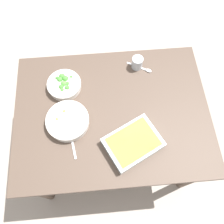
{
  "coord_description": "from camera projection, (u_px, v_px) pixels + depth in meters",
  "views": [
    {
      "loc": [
        -0.05,
        -0.57,
        2.06
      ],
      "look_at": [
        0.0,
        0.0,
        0.74
      ],
      "focal_mm": 37.52,
      "sensor_mm": 36.0,
      "label": 1
    }
  ],
  "objects": [
    {
      "name": "ground_plane",
      "position": [
        112.0,
        145.0,
        2.11
      ],
      "size": [
        6.0,
        6.0,
        0.0
      ],
      "primitive_type": "plane",
      "color": "#9E9389"
    },
    {
      "name": "dining_table",
      "position": [
        112.0,
        118.0,
        1.52
      ],
      "size": [
        1.2,
        0.9,
        0.74
      ],
      "color": "#4C3D33",
      "rests_on": "ground_plane"
    },
    {
      "name": "stew_bowl",
      "position": [
        68.0,
        121.0,
        1.38
      ],
      "size": [
        0.25,
        0.25,
        0.06
      ],
      "color": "silver",
      "rests_on": "dining_table"
    },
    {
      "name": "broccoli_bowl",
      "position": [
        64.0,
        85.0,
        1.48
      ],
      "size": [
        0.21,
        0.21,
        0.07
      ],
      "color": "silver",
      "rests_on": "dining_table"
    },
    {
      "name": "baking_dish",
      "position": [
        133.0,
        143.0,
        1.32
      ],
      "size": [
        0.37,
        0.33,
        0.06
      ],
      "color": "silver",
      "rests_on": "dining_table"
    },
    {
      "name": "drink_cup",
      "position": [
        137.0,
        63.0,
        1.53
      ],
      "size": [
        0.07,
        0.07,
        0.08
      ],
      "color": "#B2BCC6",
      "rests_on": "dining_table"
    },
    {
      "name": "spoon_by_stew",
      "position": [
        72.0,
        140.0,
        1.36
      ],
      "size": [
        0.05,
        0.18,
        0.01
      ],
      "color": "silver",
      "rests_on": "dining_table"
    },
    {
      "name": "spoon_by_broccoli",
      "position": [
        63.0,
        93.0,
        1.49
      ],
      "size": [
        0.08,
        0.17,
        0.01
      ],
      "color": "silver",
      "rests_on": "dining_table"
    },
    {
      "name": "spoon_spare",
      "position": [
        143.0,
        68.0,
        1.56
      ],
      "size": [
        0.16,
        0.1,
        0.01
      ],
      "color": "silver",
      "rests_on": "dining_table"
    }
  ]
}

